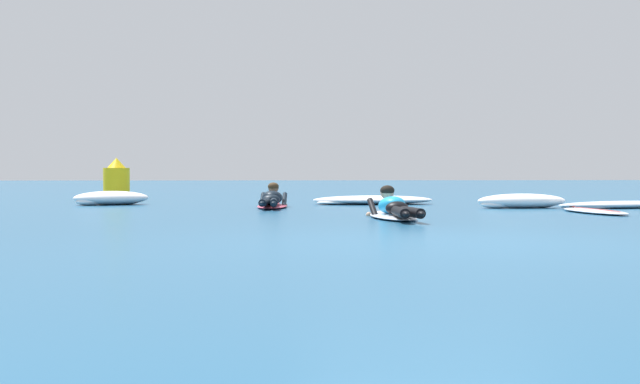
{
  "coord_description": "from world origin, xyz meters",
  "views": [
    {
      "loc": [
        -1.82,
        -8.21,
        0.68
      ],
      "look_at": [
        -0.61,
        6.01,
        0.36
      ],
      "focal_mm": 47.3,
      "sensor_mm": 36.0,
      "label": 1
    }
  ],
  "objects_px": {
    "surfer_near": "(394,210)",
    "channel_marker_buoy": "(117,184)",
    "drifting_surfboard": "(594,211)",
    "surfer_far": "(272,201)"
  },
  "relations": [
    {
      "from": "drifting_surfboard",
      "to": "channel_marker_buoy",
      "type": "xyz_separation_m",
      "value": [
        -8.94,
        6.41,
        0.38
      ]
    },
    {
      "from": "surfer_near",
      "to": "channel_marker_buoy",
      "type": "bearing_deg",
      "value": 123.29
    },
    {
      "from": "drifting_surfboard",
      "to": "channel_marker_buoy",
      "type": "distance_m",
      "value": 11.0
    },
    {
      "from": "surfer_near",
      "to": "drifting_surfboard",
      "type": "bearing_deg",
      "value": 22.95
    },
    {
      "from": "channel_marker_buoy",
      "to": "surfer_far",
      "type": "bearing_deg",
      "value": -47.78
    },
    {
      "from": "surfer_far",
      "to": "channel_marker_buoy",
      "type": "xyz_separation_m",
      "value": [
        -3.56,
        3.92,
        0.28
      ]
    },
    {
      "from": "surfer_near",
      "to": "drifting_surfboard",
      "type": "relative_size",
      "value": 1.12
    },
    {
      "from": "surfer_far",
      "to": "surfer_near",
      "type": "bearing_deg",
      "value": -67.48
    },
    {
      "from": "surfer_far",
      "to": "drifting_surfboard",
      "type": "distance_m",
      "value": 5.93
    },
    {
      "from": "surfer_far",
      "to": "drifting_surfboard",
      "type": "height_order",
      "value": "surfer_far"
    }
  ]
}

